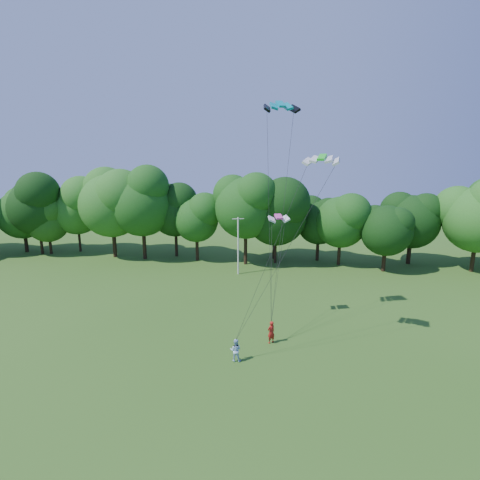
# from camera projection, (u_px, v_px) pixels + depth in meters

# --- Properties ---
(ground) EXTENTS (160.00, 160.00, 0.00)m
(ground) POSITION_uv_depth(u_px,v_px,m) (191.00, 473.00, 17.37)
(ground) COLOR #305B18
(ground) RESTS_ON ground
(utility_pole) EXTENTS (1.40, 0.45, 7.15)m
(utility_pole) POSITION_uv_depth(u_px,v_px,m) (238.00, 245.00, 45.91)
(utility_pole) COLOR silver
(utility_pole) RESTS_ON ground
(kite_flyer_left) EXTENTS (0.79, 0.77, 1.82)m
(kite_flyer_left) POSITION_uv_depth(u_px,v_px,m) (271.00, 332.00, 29.29)
(kite_flyer_left) COLOR #A81B15
(kite_flyer_left) RESTS_ON ground
(kite_flyer_right) EXTENTS (0.85, 0.67, 1.68)m
(kite_flyer_right) POSITION_uv_depth(u_px,v_px,m) (236.00, 350.00, 26.72)
(kite_flyer_right) COLOR #ADCFF0
(kite_flyer_right) RESTS_ON ground
(kite_teal) EXTENTS (2.99, 2.01, 0.68)m
(kite_teal) POSITION_uv_depth(u_px,v_px,m) (281.00, 104.00, 29.31)
(kite_teal) COLOR #048494
(kite_teal) RESTS_ON ground
(kite_green) EXTENTS (2.66, 1.73, 0.49)m
(kite_green) POSITION_uv_depth(u_px,v_px,m) (322.00, 157.00, 25.90)
(kite_green) COLOR #20D823
(kite_green) RESTS_ON ground
(kite_pink) EXTENTS (1.96, 1.37, 0.39)m
(kite_pink) POSITION_uv_depth(u_px,v_px,m) (279.00, 217.00, 31.67)
(kite_pink) COLOR #E43FA3
(kite_pink) RESTS_ON ground
(tree_back_west) EXTENTS (6.69, 6.69, 9.74)m
(tree_back_west) POSITION_uv_depth(u_px,v_px,m) (47.00, 214.00, 55.04)
(tree_back_west) COLOR black
(tree_back_west) RESTS_ON ground
(tree_back_center) EXTENTS (8.18, 8.18, 11.90)m
(tree_back_center) POSITION_uv_depth(u_px,v_px,m) (275.00, 207.00, 52.13)
(tree_back_center) COLOR black
(tree_back_center) RESTS_ON ground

